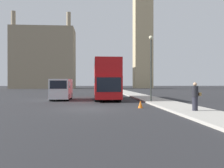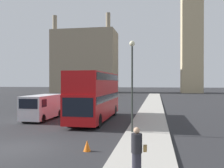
% 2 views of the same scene
% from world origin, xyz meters
% --- Properties ---
extents(ground_plane, '(300.00, 300.00, 0.00)m').
position_xyz_m(ground_plane, '(0.00, 0.00, 0.00)').
color(ground_plane, '#28282B').
extents(sidewalk_strip, '(2.85, 120.00, 0.15)m').
position_xyz_m(sidewalk_strip, '(6.42, 0.00, 0.07)').
color(sidewalk_strip, '#ADA89E').
rests_on(sidewalk_strip, ground_plane).
extents(building_block_distant, '(20.48, 11.56, 24.74)m').
position_xyz_m(building_block_distant, '(-16.43, 68.58, 10.18)').
color(building_block_distant, gray).
rests_on(building_block_distant, ground_plane).
extents(red_double_decker_bus, '(2.57, 10.15, 4.23)m').
position_xyz_m(red_double_decker_bus, '(1.65, 9.84, 2.36)').
color(red_double_decker_bus, '#B71114').
rests_on(red_double_decker_bus, ground_plane).
extents(white_van, '(1.96, 5.12, 2.23)m').
position_xyz_m(white_van, '(-3.17, 9.26, 1.20)').
color(white_van, silver).
rests_on(white_van, ground_plane).
extents(pedestrian, '(0.54, 0.38, 1.71)m').
position_xyz_m(pedestrian, '(6.36, -3.14, 1.00)').
color(pedestrian, '#23232D').
rests_on(pedestrian, sidewalk_strip).
extents(street_lamp, '(0.36, 0.36, 5.96)m').
position_xyz_m(street_lamp, '(5.45, 4.52, 4.04)').
color(street_lamp, '#2D332D').
rests_on(street_lamp, sidewalk_strip).
extents(traffic_cone, '(0.36, 0.36, 0.55)m').
position_xyz_m(traffic_cone, '(3.65, 0.13, 0.28)').
color(traffic_cone, orange).
rests_on(traffic_cone, ground_plane).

